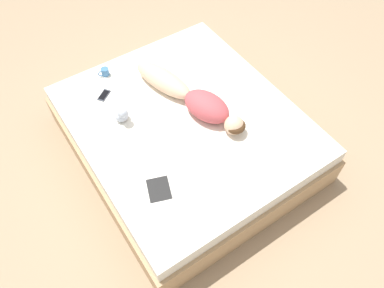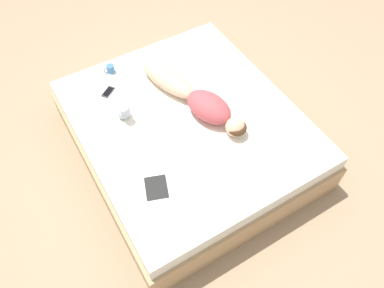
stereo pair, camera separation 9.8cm
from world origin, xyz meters
name	(u,v)px [view 1 (the left image)]	position (x,y,z in m)	size (l,w,h in m)	color
ground_plane	(186,149)	(0.00, 0.00, 0.00)	(12.00, 12.00, 0.00)	#9E8466
bed	(186,134)	(0.00, 0.00, 0.24)	(1.92, 2.20, 0.48)	tan
person	(191,97)	(-0.13, -0.11, 0.58)	(0.53, 1.28, 0.21)	#DBB28E
open_magazine	(175,186)	(0.46, 0.55, 0.49)	(0.61, 0.47, 0.01)	silver
coffee_mug	(105,72)	(0.35, -0.91, 0.52)	(0.11, 0.07, 0.08)	teal
cell_phone	(104,95)	(0.49, -0.66, 0.49)	(0.16, 0.14, 0.01)	#333842
plush_toy	(122,115)	(0.48, -0.28, 0.56)	(0.12, 0.15, 0.18)	#B2BCCC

